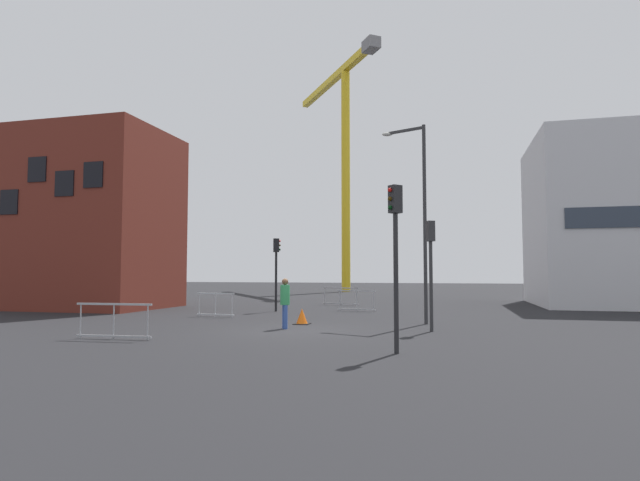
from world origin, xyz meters
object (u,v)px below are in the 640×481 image
Objects in this scene: streetlamp_tall at (420,207)px; traffic_light_corner at (431,257)px; construction_crane at (344,138)px; traffic_light_crosswalk at (395,240)px; traffic_light_verge at (276,262)px; traffic_cone_by_barrier at (302,317)px; pedestrian_walking at (285,299)px.

traffic_light_corner is (0.49, -2.61, -2.06)m from streetlamp_tall.
construction_crane reaches higher than traffic_light_crosswalk.
streetlamp_tall is at bearing -31.52° from traffic_light_verge.
traffic_cone_by_barrier is (5.19, -33.59, -15.91)m from construction_crane.
traffic_light_crosswalk is 2.35× the size of pedestrian_walking.
traffic_light_verge is at bearing -85.70° from construction_crane.
traffic_light_crosswalk reaches higher than traffic_cone_by_barrier.
traffic_light_verge is (2.08, -27.63, -13.66)m from construction_crane.
traffic_light_verge is at bearing 120.95° from traffic_light_crosswalk.
traffic_light_crosswalk reaches higher than traffic_light_verge.
traffic_light_corner is (8.06, -7.25, 0.01)m from traffic_light_verge.
traffic_cone_by_barrier is at bearing 85.37° from pedestrian_walking.
traffic_light_verge is at bearing 117.61° from traffic_cone_by_barrier.
traffic_light_crosswalk is (-0.18, -7.67, -1.80)m from streetlamp_tall.
construction_crane is at bearing 106.20° from traffic_light_corner.
traffic_light_crosswalk is at bearing -76.68° from construction_crane.
traffic_light_corner is at bearing 4.57° from pedestrian_walking.
traffic_light_corner reaches higher than traffic_light_verge.
streetlamp_tall is 4.40× the size of pedestrian_walking.
traffic_light_crosswalk reaches higher than traffic_light_corner.
pedestrian_walking is (-5.08, -0.41, -1.50)m from traffic_light_corner.
streetlamp_tall is at bearing 33.33° from pedestrian_walking.
construction_crane is 6.43× the size of traffic_light_corner.
traffic_cone_by_barrier is at bearing 123.88° from traffic_light_crosswalk.
traffic_light_verge is at bearing 148.48° from streetlamp_tall.
construction_crane is 5.78× the size of traffic_light_crosswalk.
streetlamp_tall is 7.88m from traffic_light_crosswalk.
traffic_cone_by_barrier is (-4.45, -1.32, -4.32)m from streetlamp_tall.
traffic_light_crosswalk is 5.12m from traffic_light_corner.
traffic_light_verge is at bearing 111.25° from pedestrian_walking.
traffic_light_corner is 2.11× the size of pedestrian_walking.
traffic_light_crosswalk is at bearing -97.56° from traffic_light_corner.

